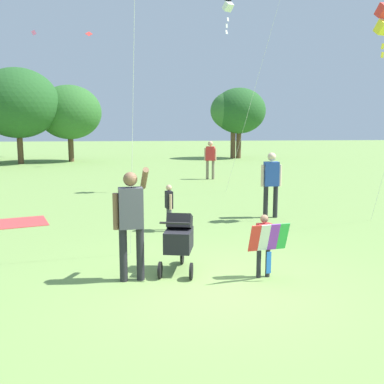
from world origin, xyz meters
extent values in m
plane|color=#75994C|center=(0.00, 0.00, 0.00)|extent=(120.00, 120.00, 0.00)
cylinder|color=brown|center=(-8.99, 22.76, 0.88)|extent=(0.36, 0.36, 1.76)
ellipsoid|color=#235623|center=(-8.99, 22.76, 3.82)|extent=(5.14, 4.63, 4.37)
cylinder|color=brown|center=(-6.06, 24.17, 0.80)|extent=(0.36, 0.36, 1.61)
ellipsoid|color=#2D6628|center=(-6.06, 24.17, 3.30)|extent=(4.22, 3.80, 3.58)
cylinder|color=brown|center=(5.39, 25.86, 1.07)|extent=(0.36, 0.36, 2.14)
ellipsoid|color=#387033|center=(5.39, 25.86, 3.49)|extent=(3.38, 3.04, 2.87)
cylinder|color=brown|center=(5.81, 25.85, 0.96)|extent=(0.36, 0.36, 1.92)
ellipsoid|color=#235623|center=(5.81, 25.85, 3.48)|extent=(3.89, 3.50, 3.31)
cylinder|color=#232328|center=(0.92, 0.36, 0.26)|extent=(0.08, 0.08, 0.52)
cylinder|color=#232328|center=(0.76, 0.33, 0.26)|extent=(0.08, 0.08, 0.52)
cube|color=red|center=(0.84, 0.34, 0.72)|extent=(0.25, 0.18, 0.39)
cylinder|color=#A37556|center=(0.98, 0.37, 0.69)|extent=(0.06, 0.06, 0.35)
cylinder|color=#A37556|center=(0.70, 0.32, 0.69)|extent=(0.06, 0.06, 0.35)
sphere|color=#A37556|center=(0.84, 0.34, 1.00)|extent=(0.14, 0.14, 0.14)
cube|color=green|center=(1.12, 0.21, 0.73)|extent=(0.19, 0.19, 0.46)
cube|color=purple|center=(0.96, 0.18, 0.73)|extent=(0.19, 0.19, 0.46)
cube|color=white|center=(0.79, 0.15, 0.73)|extent=(0.19, 0.19, 0.46)
cube|color=red|center=(0.63, 0.12, 0.73)|extent=(0.19, 0.19, 0.46)
cube|color=blue|center=(0.88, 0.15, 0.31)|extent=(0.08, 0.03, 0.36)
cylinder|color=#232328|center=(-1.46, 0.40, 0.44)|extent=(0.13, 0.13, 0.88)
cylinder|color=#232328|center=(-1.19, 0.43, 0.44)|extent=(0.13, 0.13, 0.88)
cube|color=#4C4C56|center=(-1.33, 0.41, 1.21)|extent=(0.41, 0.28, 0.66)
cylinder|color=brown|center=(-1.56, 0.39, 1.16)|extent=(0.10, 0.10, 0.58)
cylinder|color=brown|center=(-1.10, 0.58, 1.66)|extent=(0.15, 0.54, 0.41)
sphere|color=brown|center=(-1.33, 0.41, 1.67)|extent=(0.23, 0.23, 0.23)
cylinder|color=black|center=(-0.44, 1.19, 0.14)|extent=(0.10, 0.28, 0.28)
cylinder|color=black|center=(-0.87, 0.47, 0.14)|extent=(0.10, 0.28, 0.28)
cylinder|color=black|center=(-0.36, 0.36, 0.14)|extent=(0.10, 0.28, 0.28)
cube|color=black|center=(-0.53, 0.78, 0.56)|extent=(0.57, 0.72, 0.36)
cube|color=black|center=(-0.51, 0.91, 0.86)|extent=(0.50, 0.49, 0.35)
cylinder|color=black|center=(-0.64, 0.34, 0.96)|extent=(0.48, 0.14, 0.04)
cylinder|color=silver|center=(-1.24, 1.23, 4.05)|extent=(0.34, 1.35, 8.11)
cube|color=red|center=(4.88, 4.41, 5.31)|extent=(0.41, 0.45, 0.39)
cube|color=yellow|center=(4.88, 4.41, 4.92)|extent=(0.41, 0.45, 0.39)
cube|color=yellow|center=(4.92, 4.44, 4.47)|extent=(0.09, 0.06, 0.14)
cube|color=yellow|center=(4.89, 4.37, 4.25)|extent=(0.09, 0.06, 0.14)
cube|color=white|center=(1.93, 9.74, 6.65)|extent=(0.43, 0.45, 0.36)
cube|color=white|center=(1.93, 9.73, 6.22)|extent=(0.09, 0.07, 0.14)
cube|color=white|center=(1.89, 9.74, 6.00)|extent=(0.08, 0.05, 0.14)
cube|color=white|center=(1.88, 9.72, 5.78)|extent=(0.09, 0.08, 0.14)
cylinder|color=silver|center=(2.64, 8.93, 3.32)|extent=(1.45, 1.61, 6.64)
cube|color=pink|center=(-8.95, 27.89, 9.05)|extent=(0.32, 0.24, 0.39)
cube|color=red|center=(-5.15, 28.88, 9.23)|extent=(0.54, 0.40, 0.41)
cylinder|color=#7F705B|center=(2.02, 13.54, 0.43)|extent=(0.13, 0.13, 0.86)
cylinder|color=#7F705B|center=(1.76, 13.62, 0.43)|extent=(0.13, 0.13, 0.86)
cube|color=red|center=(1.89, 13.58, 1.19)|extent=(0.43, 0.34, 0.65)
cylinder|color=tan|center=(2.12, 13.51, 1.14)|extent=(0.09, 0.09, 0.58)
cylinder|color=tan|center=(1.67, 13.65, 1.14)|extent=(0.09, 0.09, 0.58)
sphere|color=tan|center=(1.89, 13.58, 1.65)|extent=(0.22, 0.22, 0.22)
cylinder|color=#4C4C51|center=(-0.52, 3.69, 0.27)|extent=(0.08, 0.08, 0.55)
cylinder|color=#4C4C51|center=(-0.56, 3.85, 0.27)|extent=(0.08, 0.08, 0.55)
cube|color=black|center=(-0.54, 3.77, 0.75)|extent=(0.19, 0.26, 0.41)
cylinder|color=tan|center=(-0.51, 3.62, 0.72)|extent=(0.06, 0.06, 0.37)
cylinder|color=tan|center=(-0.57, 3.92, 0.72)|extent=(0.06, 0.06, 0.37)
sphere|color=tan|center=(-0.54, 3.77, 1.04)|extent=(0.14, 0.14, 0.14)
cylinder|color=#232328|center=(2.15, 5.00, 0.44)|extent=(0.13, 0.13, 0.87)
cylinder|color=#232328|center=(2.43, 5.00, 0.44)|extent=(0.13, 0.13, 0.87)
cube|color=#284CA8|center=(2.29, 5.00, 1.20)|extent=(0.38, 0.24, 0.65)
cylinder|color=beige|center=(2.05, 5.00, 1.15)|extent=(0.09, 0.09, 0.58)
cylinder|color=beige|center=(2.53, 5.00, 1.15)|extent=(0.09, 0.09, 0.58)
sphere|color=beige|center=(2.29, 5.00, 1.66)|extent=(0.23, 0.23, 0.23)
cube|color=#CC3D3D|center=(-4.45, 5.00, 0.01)|extent=(1.85, 1.69, 0.02)
camera|label=1|loc=(-1.09, -6.63, 2.54)|focal=41.64mm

